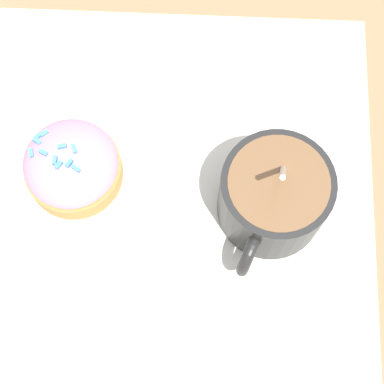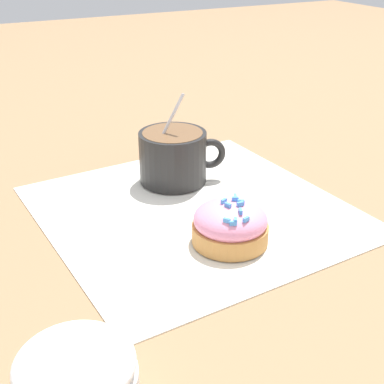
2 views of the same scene
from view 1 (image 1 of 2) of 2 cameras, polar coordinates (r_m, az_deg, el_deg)
The scene contains 4 objects.
ground_plane at distance 0.53m, azimuth -1.76°, elevation 0.59°, with size 3.00×3.00×0.00m, color #93704C.
paper_napkin at distance 0.53m, azimuth -1.76°, elevation 0.64°, with size 0.35×0.35×0.00m.
coffee_cup at distance 0.49m, azimuth 7.27°, elevation -0.41°, with size 0.09×0.11×0.11m.
frosted_pastry at distance 0.52m, azimuth -10.67°, elevation 2.09°, with size 0.08×0.08×0.05m.
Camera 1 is at (-0.04, 0.17, 0.51)m, focal length 60.00 mm.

